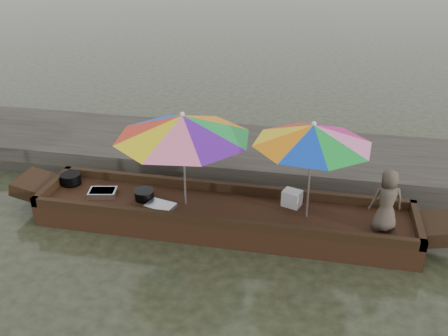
% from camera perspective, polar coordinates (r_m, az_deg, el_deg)
% --- Properties ---
extents(water, '(80.00, 80.00, 0.00)m').
position_cam_1_polar(water, '(8.08, -0.15, -6.69)').
color(water, black).
rests_on(water, ground).
extents(dock, '(22.00, 2.20, 0.50)m').
position_cam_1_polar(dock, '(9.86, 2.50, 1.33)').
color(dock, '#2D2B26').
rests_on(dock, ground).
extents(boat_hull, '(5.95, 1.20, 0.35)m').
position_cam_1_polar(boat_hull, '(7.99, -0.15, -5.63)').
color(boat_hull, black).
rests_on(boat_hull, water).
extents(cooking_pot, '(0.34, 0.34, 0.18)m').
position_cam_1_polar(cooking_pot, '(8.96, -17.09, -1.21)').
color(cooking_pot, black).
rests_on(cooking_pot, boat_hull).
extents(tray_crayfish, '(0.50, 0.39, 0.09)m').
position_cam_1_polar(tray_crayfish, '(8.47, -13.70, -2.76)').
color(tray_crayfish, silver).
rests_on(tray_crayfish, boat_hull).
extents(tray_scallop, '(0.51, 0.41, 0.06)m').
position_cam_1_polar(tray_scallop, '(7.94, -7.30, -4.35)').
color(tray_scallop, silver).
rests_on(tray_scallop, boat_hull).
extents(charcoal_grill, '(0.31, 0.31, 0.15)m').
position_cam_1_polar(charcoal_grill, '(8.21, -9.10, -3.06)').
color(charcoal_grill, black).
rests_on(charcoal_grill, boat_hull).
extents(supply_bag, '(0.34, 0.30, 0.26)m').
position_cam_1_polar(supply_bag, '(7.97, 7.77, -3.45)').
color(supply_bag, silver).
rests_on(supply_bag, boat_hull).
extents(vendor, '(0.52, 0.39, 0.96)m').
position_cam_1_polar(vendor, '(7.49, 18.11, -3.55)').
color(vendor, '#4E4338').
rests_on(vendor, boat_hull).
extents(umbrella_bow, '(2.59, 2.59, 1.55)m').
position_cam_1_polar(umbrella_bow, '(7.67, -4.59, 0.93)').
color(umbrella_bow, green).
rests_on(umbrella_bow, boat_hull).
extents(umbrella_stern, '(2.16, 2.16, 1.55)m').
position_cam_1_polar(umbrella_stern, '(7.40, 9.80, -0.37)').
color(umbrella_stern, '#E5147D').
rests_on(umbrella_stern, boat_hull).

